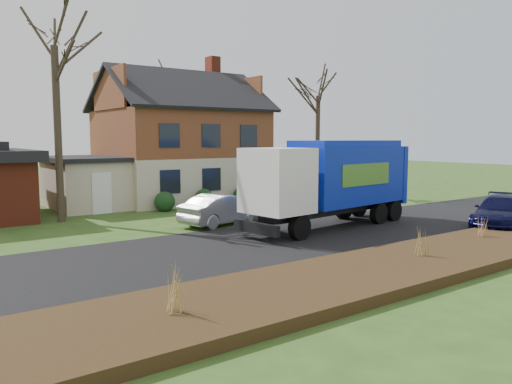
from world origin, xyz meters
TOP-DOWN VIEW (x-y plane):
  - ground at (0.00, 0.00)m, footprint 120.00×120.00m
  - road at (0.00, 0.00)m, footprint 80.00×7.00m
  - mulch_verge at (0.00, -5.30)m, footprint 80.00×3.50m
  - main_house at (1.49, 13.91)m, footprint 12.95×8.95m
  - garbage_truck at (2.71, 1.13)m, footprint 8.98×3.39m
  - silver_sedan at (-0.87, 4.44)m, footprint 4.41×2.37m
  - navy_wagon at (8.23, -3.40)m, footprint 5.21×3.58m
  - tree_front_west at (-6.58, 9.35)m, footprint 3.72×3.72m
  - tree_front_east at (10.64, 10.73)m, footprint 3.44×3.44m
  - tree_back at (6.02, 22.93)m, footprint 3.59×3.59m
  - grass_clump_west at (-8.14, -5.43)m, footprint 0.37×0.31m
  - grass_clump_mid at (0.19, -5.22)m, footprint 0.32×0.26m
  - grass_clump_east at (4.50, -4.71)m, footprint 0.30×0.25m

SIDE VIEW (x-z plane):
  - ground at x=0.00m, z-range 0.00..0.00m
  - road at x=0.00m, z-range 0.00..0.02m
  - mulch_verge at x=0.00m, z-range 0.00..0.30m
  - grass_clump_east at x=4.50m, z-range 0.30..1.05m
  - silver_sedan at x=-0.87m, z-range 0.00..1.38m
  - navy_wagon at x=8.23m, z-range 0.00..1.40m
  - grass_clump_mid at x=0.19m, z-range 0.30..1.18m
  - grass_clump_west at x=-8.14m, z-range 0.30..1.28m
  - garbage_truck at x=2.71m, z-range 0.29..4.04m
  - main_house at x=1.49m, z-range -0.60..8.66m
  - tree_front_east at x=10.64m, z-range 2.99..12.54m
  - tree_front_west at x=-6.58m, z-range 3.58..14.65m
  - tree_back at x=6.02m, z-range 3.79..15.17m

